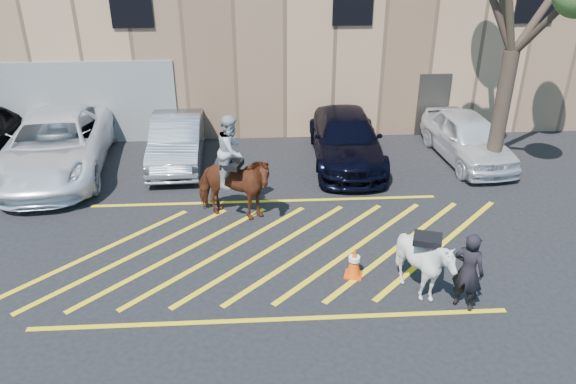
{
  "coord_description": "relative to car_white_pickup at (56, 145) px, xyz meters",
  "views": [
    {
      "loc": [
        -0.21,
        -11.54,
        7.32
      ],
      "look_at": [
        0.51,
        0.2,
        1.3
      ],
      "focal_mm": 35.0,
      "sensor_mm": 36.0,
      "label": 1
    }
  ],
  "objects": [
    {
      "name": "warehouse",
      "position": [
        6.26,
        7.39,
        2.78
      ],
      "size": [
        32.42,
        10.2,
        7.3
      ],
      "color": "tan",
      "rests_on": "ground"
    },
    {
      "name": "saddled_white",
      "position": [
        9.43,
        -6.79,
        -0.09
      ],
      "size": [
        1.64,
        1.74,
        1.54
      ],
      "color": "silver",
      "rests_on": "ground"
    },
    {
      "name": "car_white_pickup",
      "position": [
        0.0,
        0.0,
        0.0
      ],
      "size": [
        3.42,
        6.48,
        1.74
      ],
      "primitive_type": "imported",
      "rotation": [
        0.0,
        0.0,
        0.09
      ],
      "color": "white",
      "rests_on": "ground"
    },
    {
      "name": "hatching_zone",
      "position": [
        6.27,
        -4.9,
        -0.86
      ],
      "size": [
        12.6,
        5.12,
        0.01
      ],
      "color": "yellow",
      "rests_on": "ground"
    },
    {
      "name": "traffic_cone",
      "position": [
        8.13,
        -6.01,
        -0.5
      ],
      "size": [
        0.47,
        0.47,
        0.73
      ],
      "color": "#F14309",
      "rests_on": "ground"
    },
    {
      "name": "car_silver_sedan",
      "position": [
        3.57,
        0.55,
        -0.14
      ],
      "size": [
        1.67,
        4.46,
        1.45
      ],
      "primitive_type": "imported",
      "rotation": [
        0.0,
        0.0,
        0.03
      ],
      "color": "#90949D",
      "rests_on": "ground"
    },
    {
      "name": "mounted_bay",
      "position": [
        5.44,
        -3.24,
        0.27
      ],
      "size": [
        2.34,
        1.62,
        2.82
      ],
      "color": "#5E2F16",
      "rests_on": "ground"
    },
    {
      "name": "ground",
      "position": [
        6.27,
        -4.6,
        -0.87
      ],
      "size": [
        90.0,
        90.0,
        0.0
      ],
      "primitive_type": "plane",
      "color": "black",
      "rests_on": "ground"
    },
    {
      "name": "car_blue_suv",
      "position": [
        8.9,
        0.28,
        -0.12
      ],
      "size": [
        2.24,
        5.22,
        1.5
      ],
      "primitive_type": "imported",
      "rotation": [
        0.0,
        0.0,
        -0.03
      ],
      "color": "black",
      "rests_on": "ground"
    },
    {
      "name": "handler",
      "position": [
        10.19,
        -7.2,
        -0.01
      ],
      "size": [
        0.74,
        0.72,
        1.72
      ],
      "primitive_type": "imported",
      "rotation": [
        0.0,
        0.0,
        2.42
      ],
      "color": "black",
      "rests_on": "ground"
    },
    {
      "name": "car_white_suv",
      "position": [
        12.78,
        0.14,
        -0.12
      ],
      "size": [
        2.18,
        4.53,
        1.49
      ],
      "primitive_type": "imported",
      "rotation": [
        0.0,
        0.0,
        0.1
      ],
      "color": "white",
      "rests_on": "ground"
    }
  ]
}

